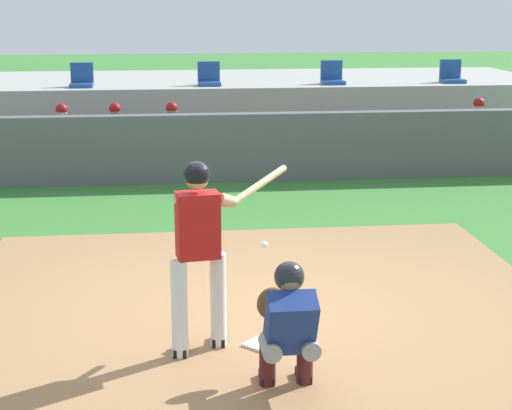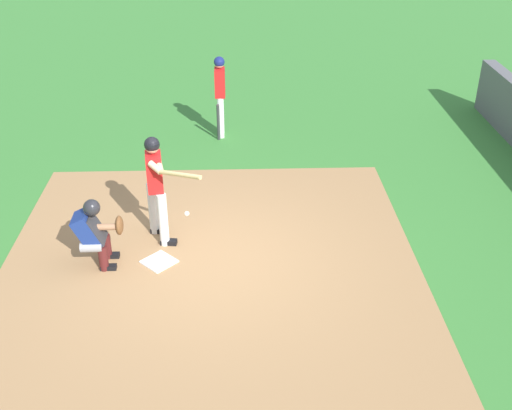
{
  "view_description": "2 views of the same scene",
  "coord_description": "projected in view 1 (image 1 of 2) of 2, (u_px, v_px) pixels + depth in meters",
  "views": [
    {
      "loc": [
        -0.99,
        -8.08,
        3.22
      ],
      "look_at": [
        0.0,
        0.7,
        1.0
      ],
      "focal_mm": 58.75,
      "sensor_mm": 36.0,
      "label": 1
    },
    {
      "loc": [
        8.03,
        0.42,
        5.56
      ],
      "look_at": [
        0.0,
        0.7,
        1.0
      ],
      "focal_mm": 43.99,
      "sensor_mm": 36.0,
      "label": 2
    }
  ],
  "objects": [
    {
      "name": "ground_plane",
      "position": [
        264.0,
        315.0,
        8.68
      ],
      "size": [
        80.0,
        80.0,
        0.0
      ],
      "primitive_type": "plane",
      "color": "#387A33"
    },
    {
      "name": "dirt_infield",
      "position": [
        264.0,
        314.0,
        8.67
      ],
      "size": [
        6.4,
        6.4,
        0.01
      ],
      "primitive_type": "cube",
      "color": "#9E754C",
      "rests_on": "ground"
    },
    {
      "name": "home_plate",
      "position": [
        274.0,
        344.0,
        7.9
      ],
      "size": [
        0.62,
        0.62,
        0.02
      ],
      "primitive_type": "cube",
      "rotation": [
        0.0,
        0.0,
        0.79
      ],
      "color": "white",
      "rests_on": "dirt_infield"
    },
    {
      "name": "batter_at_plate",
      "position": [
        201.0,
        244.0,
        7.55
      ],
      "size": [
        1.18,
        0.97,
        1.8
      ],
      "color": "silver",
      "rests_on": "ground"
    },
    {
      "name": "catcher_crouched",
      "position": [
        287.0,
        322.0,
        6.89
      ],
      "size": [
        0.48,
        1.74,
        1.13
      ],
      "color": "gray",
      "rests_on": "ground"
    },
    {
      "name": "dugout_wall",
      "position": [
        219.0,
        148.0,
        14.79
      ],
      "size": [
        13.0,
        0.3,
        1.2
      ],
      "primitive_type": "cube",
      "color": "#59595E",
      "rests_on": "ground"
    },
    {
      "name": "dugout_bench",
      "position": [
        216.0,
        158.0,
        15.85
      ],
      "size": [
        11.8,
        0.44,
        0.45
      ],
      "primitive_type": "cube",
      "color": "olive",
      "rests_on": "ground"
    },
    {
      "name": "dugout_player_0",
      "position": [
        62.0,
        138.0,
        15.28
      ],
      "size": [
        0.49,
        0.7,
        1.3
      ],
      "color": "#939399",
      "rests_on": "ground"
    },
    {
      "name": "dugout_player_1",
      "position": [
        116.0,
        138.0,
        15.39
      ],
      "size": [
        0.49,
        0.7,
        1.3
      ],
      "color": "#939399",
      "rests_on": "ground"
    },
    {
      "name": "dugout_player_2",
      "position": [
        173.0,
        136.0,
        15.5
      ],
      "size": [
        0.49,
        0.7,
        1.3
      ],
      "color": "#939399",
      "rests_on": "ground"
    },
    {
      "name": "dugout_player_3",
      "position": [
        480.0,
        131.0,
        16.14
      ],
      "size": [
        0.49,
        0.7,
        1.3
      ],
      "color": "#939399",
      "rests_on": "ground"
    },
    {
      "name": "stands_platform",
      "position": [
        206.0,
        109.0,
        19.01
      ],
      "size": [
        15.0,
        4.4,
        1.4
      ],
      "primitive_type": "cube",
      "color": "#9E9E99",
      "rests_on": "ground"
    },
    {
      "name": "stadium_seat_1",
      "position": [
        82.0,
        80.0,
        17.06
      ],
      "size": [
        0.46,
        0.46,
        0.48
      ],
      "color": "#1E478C",
      "rests_on": "stands_platform"
    },
    {
      "name": "stadium_seat_2",
      "position": [
        209.0,
        79.0,
        17.34
      ],
      "size": [
        0.46,
        0.46,
        0.48
      ],
      "color": "#1E478C",
      "rests_on": "stands_platform"
    },
    {
      "name": "stadium_seat_3",
      "position": [
        332.0,
        77.0,
        17.62
      ],
      "size": [
        0.46,
        0.46,
        0.48
      ],
      "color": "#1E478C",
      "rests_on": "stands_platform"
    },
    {
      "name": "stadium_seat_4",
      "position": [
        452.0,
        76.0,
        17.91
      ],
      "size": [
        0.46,
        0.46,
        0.48
      ],
      "color": "#1E478C",
      "rests_on": "stands_platform"
    }
  ]
}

